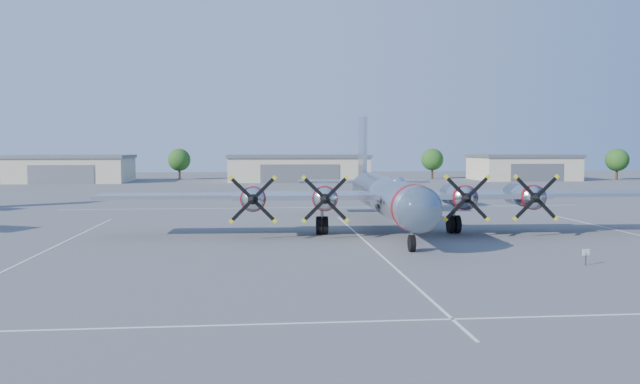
{
  "coord_description": "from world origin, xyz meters",
  "views": [
    {
      "loc": [
        -7.67,
        -46.05,
        6.93
      ],
      "look_at": [
        -2.73,
        5.49,
        3.2
      ],
      "focal_mm": 35.0,
      "sensor_mm": 36.0,
      "label": 1
    }
  ],
  "objects": [
    {
      "name": "hangar_west",
      "position": [
        -45.0,
        81.96,
        2.71
      ],
      "size": [
        22.6,
        14.6,
        5.4
      ],
      "color": "beige",
      "rests_on": "ground"
    },
    {
      "name": "main_bomber_b29",
      "position": [
        2.57,
        4.77,
        0.0
      ],
      "size": [
        46.13,
        32.17,
        10.03
      ],
      "primitive_type": null,
      "rotation": [
        0.0,
        0.0,
        -0.03
      ],
      "color": "silver",
      "rests_on": "ground"
    },
    {
      "name": "tree_west",
      "position": [
        -25.0,
        90.0,
        4.22
      ],
      "size": [
        4.8,
        4.8,
        6.64
      ],
      "color": "#382619",
      "rests_on": "ground"
    },
    {
      "name": "ground",
      "position": [
        0.0,
        0.0,
        0.0
      ],
      "size": [
        260.0,
        260.0,
        0.0
      ],
      "primitive_type": "plane",
      "color": "#535355",
      "rests_on": "ground"
    },
    {
      "name": "info_placard",
      "position": [
        11.3,
        -11.56,
        0.68
      ],
      "size": [
        0.5,
        0.15,
        0.97
      ],
      "rotation": [
        0.0,
        0.0,
        0.24
      ],
      "color": "black",
      "rests_on": "ground"
    },
    {
      "name": "tree_far_east",
      "position": [
        68.0,
        80.0,
        4.22
      ],
      "size": [
        4.8,
        4.8,
        6.64
      ],
      "color": "#382619",
      "rests_on": "ground"
    },
    {
      "name": "tree_east",
      "position": [
        30.0,
        88.0,
        4.22
      ],
      "size": [
        4.8,
        4.8,
        6.64
      ],
      "color": "#382619",
      "rests_on": "ground"
    },
    {
      "name": "hangar_center",
      "position": [
        0.0,
        81.96,
        2.71
      ],
      "size": [
        28.6,
        14.6,
        5.4
      ],
      "color": "beige",
      "rests_on": "ground"
    },
    {
      "name": "hangar_east",
      "position": [
        48.0,
        81.96,
        2.71
      ],
      "size": [
        20.6,
        14.6,
        5.4
      ],
      "color": "beige",
      "rests_on": "ground"
    },
    {
      "name": "parking_lines",
      "position": [
        0.0,
        -1.75,
        0.01
      ],
      "size": [
        60.0,
        50.08,
        0.01
      ],
      "color": "silver",
      "rests_on": "ground"
    }
  ]
}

